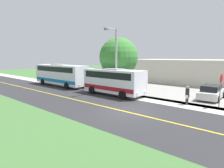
{
  "coord_description": "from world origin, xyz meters",
  "views": [
    {
      "loc": [
        11.64,
        8.81,
        4.27
      ],
      "look_at": [
        -3.5,
        -4.6,
        1.4
      ],
      "focal_mm": 30.77,
      "sensor_mm": 36.0,
      "label": 1
    }
  ],
  "objects_px": {
    "parked_car_near": "(211,92)",
    "stop_sign": "(221,85)",
    "pedestrian_with_bags": "(187,95)",
    "commercial_building": "(199,71)",
    "transit_bus_rear": "(60,74)",
    "street_light_pole": "(115,58)",
    "tree_curbside": "(119,57)",
    "shuttle_bus_front": "(114,80)"
  },
  "relations": [
    {
      "from": "shuttle_bus_front",
      "to": "parked_car_near",
      "type": "xyz_separation_m",
      "value": [
        -4.86,
        8.93,
        -0.95
      ]
    },
    {
      "from": "transit_bus_rear",
      "to": "street_light_pole",
      "type": "xyz_separation_m",
      "value": [
        -0.41,
        10.35,
        2.35
      ]
    },
    {
      "from": "shuttle_bus_front",
      "to": "commercial_building",
      "type": "distance_m",
      "value": 17.32
    },
    {
      "from": "transit_bus_rear",
      "to": "stop_sign",
      "type": "xyz_separation_m",
      "value": [
        -1.64,
        20.8,
        0.21
      ]
    },
    {
      "from": "street_light_pole",
      "to": "tree_curbside",
      "type": "xyz_separation_m",
      "value": [
        -2.53,
        -1.62,
        0.13
      ]
    },
    {
      "from": "street_light_pole",
      "to": "commercial_building",
      "type": "height_order",
      "value": "street_light_pole"
    },
    {
      "from": "shuttle_bus_front",
      "to": "stop_sign",
      "type": "xyz_separation_m",
      "value": [
        -1.57,
        10.42,
        0.33
      ]
    },
    {
      "from": "pedestrian_with_bags",
      "to": "transit_bus_rear",
      "type": "bearing_deg",
      "value": -86.86
    },
    {
      "from": "stop_sign",
      "to": "parked_car_near",
      "type": "relative_size",
      "value": 0.64
    },
    {
      "from": "shuttle_bus_front",
      "to": "tree_curbside",
      "type": "xyz_separation_m",
      "value": [
        -2.87,
        -1.66,
        2.59
      ]
    },
    {
      "from": "pedestrian_with_bags",
      "to": "commercial_building",
      "type": "height_order",
      "value": "commercial_building"
    },
    {
      "from": "transit_bus_rear",
      "to": "street_light_pole",
      "type": "relative_size",
      "value": 1.38
    },
    {
      "from": "stop_sign",
      "to": "tree_curbside",
      "type": "distance_m",
      "value": 12.35
    },
    {
      "from": "pedestrian_with_bags",
      "to": "commercial_building",
      "type": "relative_size",
      "value": 0.08
    },
    {
      "from": "shuttle_bus_front",
      "to": "tree_curbside",
      "type": "relative_size",
      "value": 1.11
    },
    {
      "from": "stop_sign",
      "to": "street_light_pole",
      "type": "relative_size",
      "value": 0.39
    },
    {
      "from": "pedestrian_with_bags",
      "to": "parked_car_near",
      "type": "distance_m",
      "value": 4.05
    },
    {
      "from": "pedestrian_with_bags",
      "to": "stop_sign",
      "type": "bearing_deg",
      "value": 104.34
    },
    {
      "from": "shuttle_bus_front",
      "to": "parked_car_near",
      "type": "height_order",
      "value": "shuttle_bus_front"
    },
    {
      "from": "parked_car_near",
      "to": "stop_sign",
      "type": "bearing_deg",
      "value": 24.26
    },
    {
      "from": "parked_car_near",
      "to": "pedestrian_with_bags",
      "type": "bearing_deg",
      "value": -14.05
    },
    {
      "from": "transit_bus_rear",
      "to": "street_light_pole",
      "type": "distance_m",
      "value": 10.62
    },
    {
      "from": "tree_curbside",
      "to": "pedestrian_with_bags",
      "type": "bearing_deg",
      "value": 78.64
    },
    {
      "from": "stop_sign",
      "to": "parked_car_near",
      "type": "height_order",
      "value": "stop_sign"
    },
    {
      "from": "transit_bus_rear",
      "to": "pedestrian_with_bags",
      "type": "bearing_deg",
      "value": 93.14
    },
    {
      "from": "transit_bus_rear",
      "to": "parked_car_near",
      "type": "bearing_deg",
      "value": 104.31
    },
    {
      "from": "transit_bus_rear",
      "to": "street_light_pole",
      "type": "bearing_deg",
      "value": 92.24
    },
    {
      "from": "shuttle_bus_front",
      "to": "pedestrian_with_bags",
      "type": "relative_size",
      "value": 4.4
    },
    {
      "from": "transit_bus_rear",
      "to": "commercial_building",
      "type": "relative_size",
      "value": 0.46
    },
    {
      "from": "shuttle_bus_front",
      "to": "tree_curbside",
      "type": "distance_m",
      "value": 4.21
    },
    {
      "from": "pedestrian_with_bags",
      "to": "tree_curbside",
      "type": "height_order",
      "value": "tree_curbside"
    },
    {
      "from": "pedestrian_with_bags",
      "to": "stop_sign",
      "type": "distance_m",
      "value": 2.75
    },
    {
      "from": "parked_car_near",
      "to": "street_light_pole",
      "type": "bearing_deg",
      "value": -63.25
    },
    {
      "from": "commercial_building",
      "to": "shuttle_bus_front",
      "type": "bearing_deg",
      "value": -13.01
    },
    {
      "from": "transit_bus_rear",
      "to": "street_light_pole",
      "type": "height_order",
      "value": "street_light_pole"
    },
    {
      "from": "stop_sign",
      "to": "commercial_building",
      "type": "height_order",
      "value": "commercial_building"
    },
    {
      "from": "street_light_pole",
      "to": "tree_curbside",
      "type": "height_order",
      "value": "street_light_pole"
    },
    {
      "from": "pedestrian_with_bags",
      "to": "parked_car_near",
      "type": "xyz_separation_m",
      "value": [
        -3.92,
        0.98,
        -0.22
      ]
    },
    {
      "from": "shuttle_bus_front",
      "to": "stop_sign",
      "type": "height_order",
      "value": "shuttle_bus_front"
    },
    {
      "from": "pedestrian_with_bags",
      "to": "street_light_pole",
      "type": "xyz_separation_m",
      "value": [
        0.6,
        -7.99,
        3.19
      ]
    },
    {
      "from": "shuttle_bus_front",
      "to": "stop_sign",
      "type": "relative_size",
      "value": 2.59
    },
    {
      "from": "shuttle_bus_front",
      "to": "parked_car_near",
      "type": "distance_m",
      "value": 10.22
    }
  ]
}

